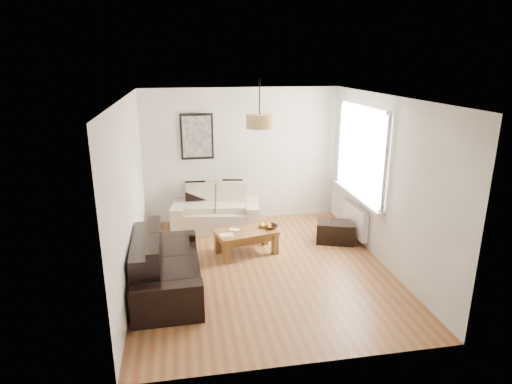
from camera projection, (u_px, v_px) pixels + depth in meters
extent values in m
plane|color=brown|center=(263.00, 268.00, 6.69)|extent=(4.50, 4.50, 0.00)
cube|color=white|center=(355.00, 220.00, 7.64)|extent=(0.10, 0.90, 0.52)
cylinder|color=tan|center=(260.00, 121.00, 6.32)|extent=(0.40, 0.40, 0.20)
cube|color=black|center=(335.00, 232.00, 7.60)|extent=(0.75, 0.60, 0.37)
cube|color=black|center=(195.00, 191.00, 8.19)|extent=(0.39, 0.13, 0.38)
cube|color=black|center=(233.00, 189.00, 8.31)|extent=(0.40, 0.18, 0.38)
imported|color=black|center=(271.00, 227.00, 7.18)|extent=(0.28, 0.28, 0.05)
sphere|color=orange|center=(264.00, 225.00, 7.21)|extent=(0.07, 0.07, 0.06)
sphere|color=#FFA215|center=(268.00, 225.00, 7.20)|extent=(0.11, 0.11, 0.09)
sphere|color=orange|center=(262.00, 225.00, 7.20)|extent=(0.11, 0.11, 0.09)
cube|color=silver|center=(226.00, 235.00, 6.91)|extent=(0.21, 0.15, 0.01)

